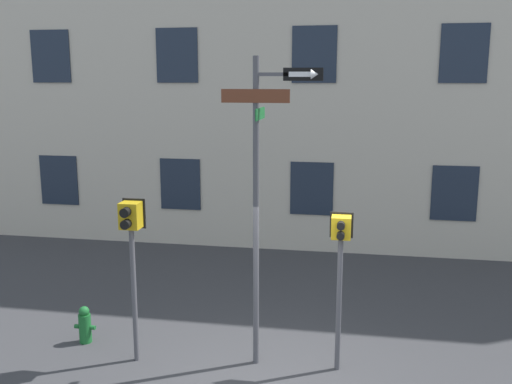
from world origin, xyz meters
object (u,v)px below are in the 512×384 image
(street_sign_pole, at_px, (261,188))
(fire_hydrant, at_px, (85,325))
(pedestrian_signal_right, at_px, (340,252))
(pedestrian_signal_left, at_px, (131,237))

(street_sign_pole, bearing_deg, fire_hydrant, 176.40)
(street_sign_pole, relative_size, pedestrian_signal_right, 1.92)
(fire_hydrant, bearing_deg, pedestrian_signal_right, -2.37)
(street_sign_pole, relative_size, pedestrian_signal_left, 1.81)
(street_sign_pole, xyz_separation_m, fire_hydrant, (-3.02, 0.19, -2.48))
(street_sign_pole, xyz_separation_m, pedestrian_signal_left, (-1.94, -0.25, -0.77))
(pedestrian_signal_left, bearing_deg, fire_hydrant, 157.67)
(pedestrian_signal_left, height_order, pedestrian_signal_right, pedestrian_signal_left)
(fire_hydrant, bearing_deg, pedestrian_signal_left, -22.33)
(pedestrian_signal_left, height_order, fire_hydrant, pedestrian_signal_left)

